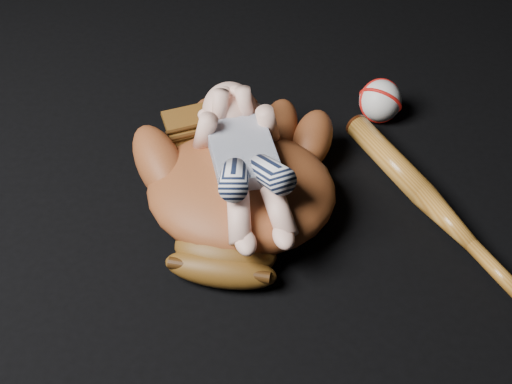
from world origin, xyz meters
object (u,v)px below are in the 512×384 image
baseball (380,101)px  newborn_baby (246,160)px  baseball_bat (434,205)px  baseball_glove (241,183)px

baseball → newborn_baby: bearing=-133.9°
baseball_bat → baseball: bearing=101.2°
newborn_baby → baseball: newborn_baby is taller
baseball_glove → newborn_baby: size_ratio=1.24×
baseball_bat → baseball: 0.28m
newborn_baby → baseball_bat: bearing=-11.8°
newborn_baby → baseball_bat: (0.31, -0.00, -0.10)m
newborn_baby → baseball_glove: bearing=141.9°
baseball_glove → newborn_baby: (0.01, -0.00, 0.05)m
baseball_glove → baseball: size_ratio=5.38×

